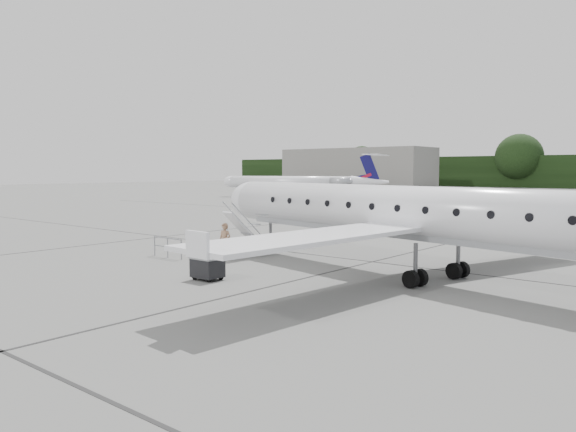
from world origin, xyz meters
The scene contains 8 objects.
ground centered at (0.00, 0.00, 0.00)m, with size 320.00×320.00×0.00m, color slate.
terminal_building centered at (-70.00, 110.00, 5.00)m, with size 40.00×14.00×10.00m, color slate.
main_regional_jet centered at (0.55, 4.45, 3.80)m, with size 29.60×21.31×7.59m, color white, non-canonical shape.
airstair centered at (-8.67, 4.03, 1.19)m, with size 0.85×2.34×2.38m, color white, non-canonical shape.
passenger centered at (-8.94, 2.74, 0.92)m, with size 0.67×0.44×1.84m, color #997053.
safety_railing centered at (-11.76, 1.44, 0.50)m, with size 2.20×0.08×1.00m, color gray, non-canonical shape.
baggage_cart centered at (-5.85, -1.21, 0.50)m, with size 1.14×0.93×0.99m, color black, non-canonical shape.
bg_regional_left centered at (-45.96, 52.70, 3.44)m, with size 26.19×18.86×6.87m, color white, non-canonical shape.
Camera 1 is at (11.03, -16.46, 4.47)m, focal length 35.00 mm.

